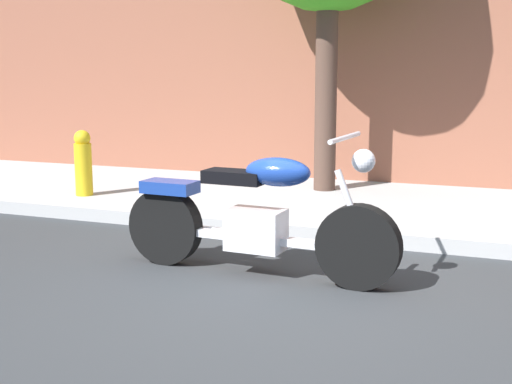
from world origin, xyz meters
TOP-DOWN VIEW (x-y plane):
  - ground_plane at (0.00, 0.00)m, footprint 60.00×60.00m
  - sidewalk at (0.00, 2.92)m, footprint 20.33×2.87m
  - motorcycle at (-0.40, 0.33)m, footprint 2.27×0.70m
  - fire_hydrant at (-3.26, 2.14)m, footprint 0.20×0.20m

SIDE VIEW (x-z plane):
  - ground_plane at x=0.00m, z-range 0.00..0.00m
  - sidewalk at x=0.00m, z-range 0.00..0.14m
  - motorcycle at x=-0.40m, z-range -0.11..1.01m
  - fire_hydrant at x=-3.26m, z-range 0.00..0.91m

